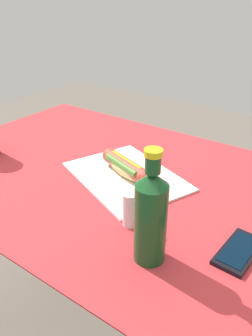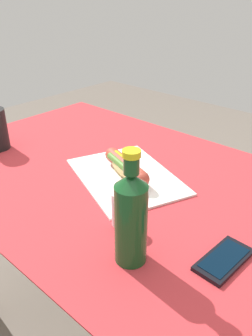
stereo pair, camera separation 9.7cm
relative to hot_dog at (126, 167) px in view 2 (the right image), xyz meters
name	(u,v)px [view 2 (the right image)]	position (x,y,z in m)	size (l,w,h in m)	color
dining_table	(116,213)	(0.03, 0.01, -0.17)	(1.22, 0.80, 0.76)	brown
paper_wrapper	(126,176)	(0.00, 0.00, -0.03)	(0.34, 0.25, 0.01)	white
hot_dog	(126,167)	(0.00, 0.00, 0.00)	(0.21, 0.10, 0.05)	#E5BC75
cell_phone	(224,260)	(-0.37, 0.12, -0.03)	(0.07, 0.14, 0.01)	black
soda_bottle	(131,216)	(-0.23, 0.24, 0.07)	(0.06, 0.06, 0.24)	#14471E
salt_shaker	(119,209)	(-0.14, 0.17, 0.01)	(0.04, 0.04, 0.08)	silver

